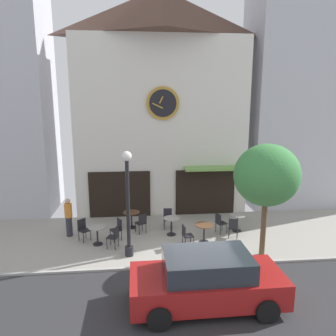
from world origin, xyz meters
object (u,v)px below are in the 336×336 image
Objects in this scene: street_lamp at (128,204)px; cafe_chair_mid_row at (186,234)px; cafe_chair_left_end at (83,228)px; cafe_chair_corner at (114,235)px; cafe_table_center at (171,223)px; cafe_chair_right_end at (220,222)px; cafe_chair_facing_street at (233,227)px; cafe_table_center_left at (204,229)px; cafe_chair_near_tree at (117,228)px; street_tree at (267,176)px; pedestrian_orange at (69,217)px; cafe_table_leftmost at (237,220)px; cafe_chair_facing_wall at (142,222)px; parked_car_red at (207,280)px; cafe_table_center_right at (97,232)px; cafe_chair_curbside at (168,217)px; cafe_table_rightmost at (132,216)px.

street_lamp is 2.74m from cafe_chair_mid_row.
cafe_chair_left_end is 1.60m from cafe_chair_corner.
cafe_table_center is 2.13m from cafe_chair_right_end.
cafe_chair_facing_street is at bearing 5.04° from cafe_chair_corner.
cafe_table_center_left is 3.58m from cafe_chair_near_tree.
street_tree reaches higher than pedestrian_orange.
cafe_table_leftmost is (2.95, 0.13, -0.02)m from cafe_table_center.
cafe_chair_facing_street is at bearing -54.52° from cafe_chair_right_end.
cafe_chair_corner is 0.54× the size of pedestrian_orange.
street_tree is 6.33m from cafe_chair_near_tree.
cafe_table_center_left is at bearing -34.59° from cafe_table_center.
street_lamp reaches higher than cafe_chair_mid_row.
cafe_chair_facing_street is at bearing -13.21° from cafe_chair_facing_wall.
parked_car_red is at bearing -54.54° from street_lamp.
street_tree reaches higher than cafe_table_center_right.
cafe_chair_curbside reaches higher than cafe_table_leftmost.
cafe_table_center_left is 2.12m from cafe_chair_curbside.
street_tree reaches higher than parked_car_red.
street_lamp is 5.13× the size of cafe_table_center.
cafe_table_rightmost is 2.09m from cafe_chair_corner.
street_lamp is at bearing -91.14° from cafe_table_rightmost.
cafe_chair_corner is at bearing -177.09° from cafe_table_center_left.
cafe_table_center is 0.46× the size of pedestrian_orange.
cafe_chair_facing_wall is at bearing -0.58° from pedestrian_orange.
cafe_chair_corner is at bearing -29.00° from cafe_table_center_right.
pedestrian_orange is (-2.64, -0.63, 0.31)m from cafe_table_rightmost.
cafe_chair_curbside is (-3.29, 2.91, -2.54)m from street_tree.
street_lamp reaches higher than cafe_table_center_left.
cafe_table_center_left is (3.03, 0.86, -1.46)m from street_lamp.
street_lamp is 4.41× the size of cafe_chair_right_end.
cafe_table_center_right is 5.23m from cafe_chair_right_end.
cafe_table_leftmost is (4.73, 1.86, -1.50)m from street_lamp.
cafe_table_center is at bearing 146.47° from street_tree.
cafe_chair_right_end is 5.83m from cafe_chair_left_end.
cafe_table_center_right is 5.62m from cafe_chair_facing_street.
cafe_table_leftmost is 3.10m from cafe_chair_curbside.
cafe_chair_facing_wall is (1.79, 0.94, 0.01)m from cafe_table_center_right.
cafe_table_center is at bearing 145.41° from cafe_table_center_left.
cafe_chair_right_end is (5.19, 0.63, 0.01)m from cafe_table_center_right.
cafe_chair_facing_wall reaches higher than cafe_table_center.
cafe_chair_near_tree is 4.85m from cafe_chair_facing_street.
street_lamp is 4.41× the size of cafe_chair_curbside.
cafe_chair_near_tree is 1.00× the size of cafe_chair_left_end.
cafe_table_center is 2.63m from cafe_chair_facing_street.
cafe_table_center_right is 0.83× the size of cafe_chair_corner.
cafe_chair_near_tree is 0.21× the size of parked_car_red.
cafe_table_center_right is at bearing -167.92° from cafe_table_center.
cafe_chair_facing_wall is 1.00× the size of cafe_chair_corner.
cafe_table_leftmost is at bearing 7.44° from cafe_table_center_right.
cafe_table_leftmost is (6.02, 0.79, -0.00)m from cafe_table_center_right.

